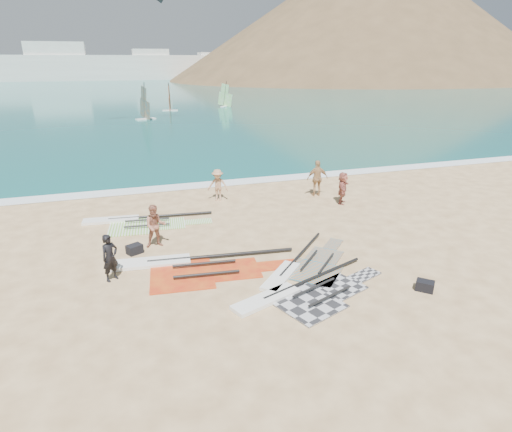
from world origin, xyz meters
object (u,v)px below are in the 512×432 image
object	(u,v)px
rig_orange	(303,267)
beachgoer_back	(317,178)
beachgoer_right	(343,188)
beachgoer_mid	(218,185)
rig_green	(137,222)
rig_grey	(302,294)
person_wetsuit	(110,258)
beachgoer_left	(156,226)
rig_red	(190,266)
gear_bag_far	(425,286)
gear_bag_near	(135,249)

from	to	relation	value
rig_orange	beachgoer_back	world-z (taller)	beachgoer_back
beachgoer_right	beachgoer_mid	bearing A→B (deg)	101.52
rig_green	beachgoer_back	world-z (taller)	beachgoer_back
beachgoer_mid	beachgoer_back	bearing A→B (deg)	16.80
rig_grey	beachgoer_right	world-z (taller)	beachgoer_right
person_wetsuit	beachgoer_left	size ratio (longest dim) A/B	0.95
rig_red	beachgoer_left	bearing A→B (deg)	117.96
person_wetsuit	beachgoer_back	xyz separation A→B (m)	(10.32, 6.27, 0.16)
gear_bag_far	beachgoer_back	world-z (taller)	beachgoer_back
rig_grey	beachgoer_mid	distance (m)	9.97
rig_red	beachgoer_mid	world-z (taller)	beachgoer_mid
rig_grey	person_wetsuit	xyz separation A→B (m)	(-5.48, 2.83, 0.74)
beachgoer_left	beachgoer_mid	bearing A→B (deg)	53.88
beachgoer_mid	gear_bag_far	bearing A→B (deg)	-43.44
rig_grey	gear_bag_far	distance (m)	3.87
rig_red	beachgoer_right	world-z (taller)	beachgoer_right
gear_bag_near	beachgoer_mid	bearing A→B (deg)	50.02
rig_green	beachgoer_left	xyz separation A→B (m)	(0.61, -2.75, 0.78)
gear_bag_near	beachgoer_back	world-z (taller)	beachgoer_back
gear_bag_near	beachgoer_left	xyz separation A→B (m)	(0.86, 0.41, 0.66)
rig_green	rig_grey	bearing A→B (deg)	-54.84
rig_orange	rig_red	distance (m)	3.93
rig_red	beachgoer_mid	bearing A→B (deg)	75.32
beachgoer_mid	rig_orange	bearing A→B (deg)	-56.73
beachgoer_mid	beachgoer_back	world-z (taller)	beachgoer_back
rig_red	beachgoer_back	bearing A→B (deg)	44.60
rig_grey	gear_bag_near	world-z (taller)	gear_bag_near
rig_orange	beachgoer_right	size ratio (longest dim) A/B	2.74
gear_bag_far	beachgoer_mid	size ratio (longest dim) A/B	0.33
rig_red	beachgoer_left	world-z (taller)	beachgoer_left
beachgoer_right	person_wetsuit	bearing A→B (deg)	147.17
rig_green	person_wetsuit	distance (m)	5.18
rig_red	person_wetsuit	bearing A→B (deg)	-172.21
beachgoer_back	beachgoer_right	size ratio (longest dim) A/B	1.19
rig_red	beachgoer_back	size ratio (longest dim) A/B	3.43
beachgoer_left	person_wetsuit	bearing A→B (deg)	-125.96
gear_bag_near	gear_bag_far	xyz separation A→B (m)	(8.45, -5.57, -0.01)
rig_grey	beachgoer_right	xyz separation A→B (m)	(5.48, 7.58, 0.75)
rig_green	gear_bag_near	xyz separation A→B (m)	(-0.25, -3.17, 0.12)
rig_red	beachgoer_mid	distance (m)	7.55
beachgoer_left	beachgoer_right	xyz separation A→B (m)	(9.31, 2.48, -0.03)
rig_red	beachgoer_right	size ratio (longest dim) A/B	4.08
beachgoer_mid	rig_red	bearing A→B (deg)	-84.73
beachgoer_right	gear_bag_near	bearing A→B (deg)	139.63
rig_grey	gear_bag_near	size ratio (longest dim) A/B	10.15
rig_green	beachgoer_right	distance (m)	9.95
rig_grey	gear_bag_near	distance (m)	6.63
person_wetsuit	rig_orange	bearing A→B (deg)	-46.57
rig_red	gear_bag_far	world-z (taller)	gear_bag_far
rig_green	beachgoer_left	bearing A→B (deg)	-71.89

